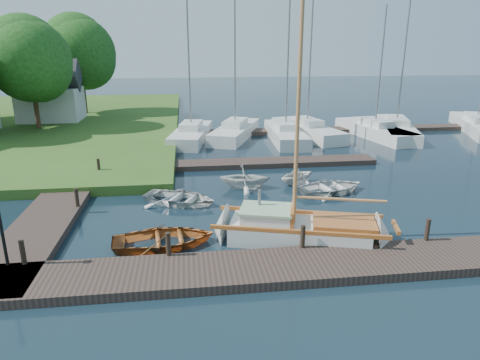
{
  "coord_description": "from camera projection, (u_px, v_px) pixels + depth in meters",
  "views": [
    {
      "loc": [
        -2.29,
        -17.82,
        6.88
      ],
      "look_at": [
        0.0,
        0.0,
        1.2
      ],
      "focal_mm": 32.0,
      "sensor_mm": 36.0,
      "label": 1
    }
  ],
  "objects": [
    {
      "name": "far_dock",
      "position": [
        259.0,
        163.0,
        25.55
      ],
      "size": [
        14.0,
        1.6,
        0.3
      ],
      "primitive_type": "cube",
      "color": "#31231D",
      "rests_on": "ground"
    },
    {
      "name": "mooring_post_1",
      "position": [
        168.0,
        244.0,
        13.9
      ],
      "size": [
        0.16,
        0.16,
        0.8
      ],
      "primitive_type": "cylinder",
      "color": "black",
      "rests_on": "near_dock"
    },
    {
      "name": "marina_boat_7",
      "position": [
        477.0,
        124.0,
        35.57
      ],
      "size": [
        5.68,
        10.23,
        12.84
      ],
      "rotation": [
        0.0,
        0.0,
        1.2
      ],
      "color": "silver",
      "rests_on": "ground"
    },
    {
      "name": "marina_boat_5",
      "position": [
        396.0,
        128.0,
        34.22
      ],
      "size": [
        5.1,
        9.94,
        10.49
      ],
      "rotation": [
        0.0,
        0.0,
        1.26
      ],
      "color": "silver",
      "rests_on": "ground"
    },
    {
      "name": "tender_d",
      "position": [
        297.0,
        173.0,
        22.11
      ],
      "size": [
        2.77,
        2.65,
        1.13
      ],
      "primitive_type": "imported",
      "rotation": [
        0.0,
        0.0,
        2.06
      ],
      "color": "silver",
      "rests_on": "ground"
    },
    {
      "name": "mooring_post_5",
      "position": [
        99.0,
        166.0,
        22.88
      ],
      "size": [
        0.16,
        0.16,
        0.8
      ],
      "primitive_type": "cylinder",
      "color": "black",
      "rests_on": "left_dock"
    },
    {
      "name": "marina_boat_4",
      "position": [
        375.0,
        130.0,
        33.4
      ],
      "size": [
        3.64,
        8.67,
        9.7
      ],
      "rotation": [
        0.0,
        0.0,
        1.75
      ],
      "color": "silver",
      "rests_on": "ground"
    },
    {
      "name": "pontoon",
      "position": [
        335.0,
        130.0,
        35.51
      ],
      "size": [
        30.0,
        1.6,
        0.3
      ],
      "primitive_type": "cube",
      "color": "#31231D",
      "rests_on": "ground"
    },
    {
      "name": "tree_3",
      "position": [
        30.0,
        60.0,
        32.83
      ],
      "size": [
        6.41,
        6.38,
        8.74
      ],
      "color": "#332114",
      "rests_on": "shore"
    },
    {
      "name": "mooring_post_3",
      "position": [
        427.0,
        230.0,
        15.0
      ],
      "size": [
        0.16,
        0.16,
        0.8
      ],
      "primitive_type": "cylinder",
      "color": "black",
      "rests_on": "near_dock"
    },
    {
      "name": "house_c",
      "position": [
        50.0,
        96.0,
        37.53
      ],
      "size": [
        5.25,
        4.0,
        5.28
      ],
      "color": "beige",
      "rests_on": "shore"
    },
    {
      "name": "marina_boat_1",
      "position": [
        235.0,
        130.0,
        33.15
      ],
      "size": [
        4.96,
        8.25,
        11.41
      ],
      "rotation": [
        0.0,
        0.0,
        1.2
      ],
      "color": "silver",
      "rests_on": "ground"
    },
    {
      "name": "left_dock",
      "position": [
        66.0,
        195.0,
        20.08
      ],
      "size": [
        2.2,
        18.0,
        0.3
      ],
      "primitive_type": "cube",
      "color": "#31231D",
      "rests_on": "ground"
    },
    {
      "name": "dinghy",
      "position": [
        164.0,
        236.0,
        15.24
      ],
      "size": [
        3.87,
        2.95,
        0.75
      ],
      "primitive_type": "imported",
      "rotation": [
        0.0,
        0.0,
        1.68
      ],
      "color": "#9A501C",
      "rests_on": "ground"
    },
    {
      "name": "tender_c",
      "position": [
        331.0,
        185.0,
        20.85
      ],
      "size": [
        3.82,
        3.1,
        0.7
      ],
      "primitive_type": "imported",
      "rotation": [
        0.0,
        0.0,
        1.8
      ],
      "color": "silver",
      "rests_on": "ground"
    },
    {
      "name": "ground",
      "position": [
        240.0,
        205.0,
        19.21
      ],
      "size": [
        160.0,
        160.0,
        0.0
      ],
      "primitive_type": "plane",
      "color": "black",
      "rests_on": "ground"
    },
    {
      "name": "mooring_post_4",
      "position": [
        77.0,
        198.0,
        18.15
      ],
      "size": [
        0.16,
        0.16,
        0.8
      ],
      "primitive_type": "cylinder",
      "color": "black",
      "rests_on": "left_dock"
    },
    {
      "name": "sailboat",
      "position": [
        303.0,
        232.0,
        15.69
      ],
      "size": [
        7.41,
        3.86,
        9.83
      ],
      "rotation": [
        0.0,
        0.0,
        -0.28
      ],
      "color": "silver",
      "rests_on": "ground"
    },
    {
      "name": "mooring_post_2",
      "position": [
        303.0,
        237.0,
        14.45
      ],
      "size": [
        0.16,
        0.16,
        0.8
      ],
      "primitive_type": "cylinder",
      "color": "black",
      "rests_on": "near_dock"
    },
    {
      "name": "marina_boat_3",
      "position": [
        307.0,
        129.0,
        33.7
      ],
      "size": [
        4.13,
        8.8,
        11.99
      ],
      "rotation": [
        0.0,
        0.0,
        1.81
      ],
      "color": "silver",
      "rests_on": "ground"
    },
    {
      "name": "near_dock",
      "position": [
        264.0,
        268.0,
        13.49
      ],
      "size": [
        18.0,
        2.2,
        0.3
      ],
      "primitive_type": "cube",
      "color": "#31231D",
      "rests_on": "ground"
    },
    {
      "name": "tender_b",
      "position": [
        245.0,
        175.0,
        21.35
      ],
      "size": [
        2.86,
        2.58,
        1.32
      ],
      "primitive_type": "imported",
      "rotation": [
        0.0,
        0.0,
        1.39
      ],
      "color": "silver",
      "rests_on": "ground"
    },
    {
      "name": "marina_boat_0",
      "position": [
        191.0,
        133.0,
        32.03
      ],
      "size": [
        3.59,
        7.89,
        10.67
      ],
      "rotation": [
        0.0,
        0.0,
        1.38
      ],
      "color": "silver",
      "rests_on": "ground"
    },
    {
      "name": "mooring_post_0",
      "position": [
        23.0,
        252.0,
        13.36
      ],
      "size": [
        0.16,
        0.16,
        0.8
      ],
      "primitive_type": "cylinder",
      "color": "black",
      "rests_on": "near_dock"
    },
    {
      "name": "marina_boat_2",
      "position": [
        286.0,
        133.0,
        32.23
      ],
      "size": [
        2.61,
        8.18,
        12.44
      ],
      "rotation": [
        0.0,
        0.0,
        1.52
      ],
      "color": "silver",
      "rests_on": "ground"
    },
    {
      "name": "tender_a",
      "position": [
        180.0,
        196.0,
        19.38
      ],
      "size": [
        4.1,
        3.67,
        0.7
      ],
      "primitive_type": "imported",
      "rotation": [
        0.0,
        0.0,
        1.11
      ],
      "color": "silver",
      "rests_on": "ground"
    },
    {
      "name": "tree_7",
      "position": [
        80.0,
        53.0,
        40.52
      ],
      "size": [
        6.83,
        6.83,
        9.38
      ],
      "color": "#332114",
      "rests_on": "shore"
    }
  ]
}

